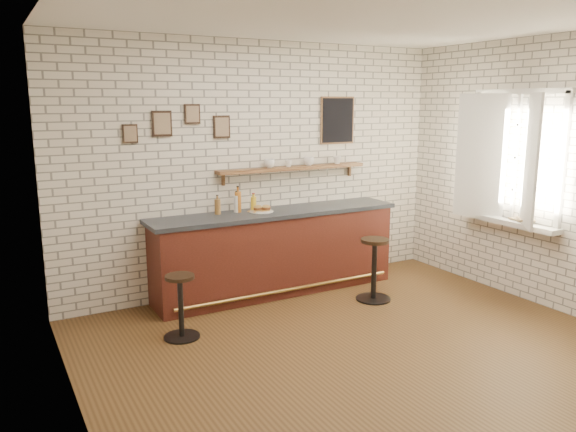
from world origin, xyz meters
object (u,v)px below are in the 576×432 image
(bar_stool_left, at_px, (181,304))
(bar_stool_right, at_px, (374,267))
(bitters_bottle_brown, at_px, (218,206))
(bitters_bottle_white, at_px, (237,204))
(sandwich_plate, at_px, (261,211))
(shelf_cup_a, at_px, (270,164))
(bar_counter, at_px, (276,252))
(book_upper, at_px, (518,219))
(shelf_cup_c, at_px, (309,161))
(shelf_cup_d, at_px, (337,160))
(condiment_bottle_yellow, at_px, (254,203))
(shelf_cup_b, at_px, (289,163))
(ciabatta_sandwich, at_px, (262,208))
(bitters_bottle_amber, at_px, (238,201))
(book_lower, at_px, (516,220))

(bar_stool_left, bearing_deg, bar_stool_right, -1.09)
(bitters_bottle_brown, distance_m, bitters_bottle_white, 0.24)
(sandwich_plate, bearing_deg, shelf_cup_a, 40.72)
(bar_counter, relative_size, bar_stool_right, 4.22)
(bar_stool_right, distance_m, book_upper, 1.74)
(bar_counter, height_order, shelf_cup_c, shelf_cup_c)
(bitters_bottle_white, relative_size, shelf_cup_d, 2.42)
(condiment_bottle_yellow, xyz_separation_m, shelf_cup_b, (0.51, 0.06, 0.44))
(ciabatta_sandwich, xyz_separation_m, shelf_cup_b, (0.46, 0.17, 0.49))
(bitters_bottle_amber, bearing_deg, shelf_cup_a, 7.45)
(bitters_bottle_brown, bearing_deg, bar_counter, -11.68)
(shelf_cup_a, bearing_deg, book_lower, -51.98)
(bar_stool_left, xyz_separation_m, shelf_cup_d, (2.45, 0.96, 1.21))
(shelf_cup_b, bearing_deg, shelf_cup_a, 102.33)
(bitters_bottle_amber, distance_m, bar_stool_left, 1.58)
(sandwich_plate, xyz_separation_m, bitters_bottle_white, (-0.26, 0.12, 0.10))
(book_upper, bearing_deg, shelf_cup_b, -179.49)
(shelf_cup_d, bearing_deg, shelf_cup_a, 177.84)
(bar_counter, bearing_deg, ciabatta_sandwich, 171.38)
(bar_counter, relative_size, bar_stool_left, 4.84)
(bar_stool_left, height_order, shelf_cup_c, shelf_cup_c)
(book_lower, bearing_deg, bitters_bottle_amber, 154.97)
(bar_stool_left, distance_m, book_lower, 3.90)
(shelf_cup_d, distance_m, book_upper, 2.28)
(bitters_bottle_white, height_order, bar_stool_left, bitters_bottle_white)
(bar_counter, distance_m, bitters_bottle_brown, 0.92)
(bar_stool_left, distance_m, book_upper, 3.91)
(sandwich_plate, distance_m, condiment_bottle_yellow, 0.15)
(sandwich_plate, xyz_separation_m, shelf_cup_d, (1.18, 0.17, 0.53))
(ciabatta_sandwich, relative_size, bitters_bottle_white, 0.84)
(shelf_cup_b, bearing_deg, bitters_bottle_white, 106.93)
(shelf_cup_d, relative_size, book_lower, 0.43)
(book_upper, bearing_deg, bitters_bottle_brown, -168.18)
(sandwich_plate, bearing_deg, shelf_cup_d, 8.39)
(bar_counter, bearing_deg, shelf_cup_c, 19.34)
(bar_counter, bearing_deg, shelf_cup_a, 84.65)
(shelf_cup_d, xyz_separation_m, book_lower, (1.32, -1.74, -0.61))
(bitters_bottle_white, relative_size, shelf_cup_c, 1.90)
(bar_stool_left, bearing_deg, sandwich_plate, 31.69)
(sandwich_plate, distance_m, ciabatta_sandwich, 0.04)
(shelf_cup_d, bearing_deg, bar_counter, -170.79)
(shelf_cup_a, height_order, shelf_cup_c, same)
(condiment_bottle_yellow, distance_m, bar_stool_left, 1.70)
(bar_counter, relative_size, shelf_cup_d, 29.46)
(bitters_bottle_brown, distance_m, shelf_cup_a, 0.84)
(bar_counter, bearing_deg, book_upper, -33.91)
(bar_counter, bearing_deg, shelf_cup_b, 35.46)
(shelf_cup_b, height_order, book_upper, shelf_cup_b)
(sandwich_plate, xyz_separation_m, bar_stool_right, (1.05, -0.83, -0.62))
(condiment_bottle_yellow, bearing_deg, bar_stool_left, -143.71)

